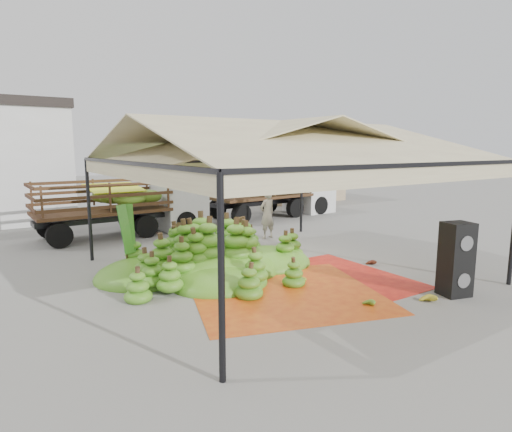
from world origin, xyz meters
TOP-DOWN VIEW (x-y plane):
  - ground at (0.00, 0.00)m, footprint 90.00×90.00m
  - canopy_tent at (0.00, 0.00)m, footprint 8.10×8.10m
  - building_tan at (10.00, 13.00)m, footprint 6.30×5.30m
  - tarp_left at (-0.97, -1.47)m, footprint 5.15×5.02m
  - tarp_right at (0.50, -1.28)m, footprint 3.72×3.90m
  - banana_heap at (-1.42, 1.09)m, footprint 7.12×6.25m
  - hand_yellow_a at (-0.29, -1.16)m, footprint 0.57×0.51m
  - hand_yellow_b at (1.21, -3.70)m, footprint 0.60×0.54m
  - hand_red_a at (3.70, -2.93)m, footprint 0.55×0.51m
  - hand_red_b at (2.49, -0.96)m, footprint 0.50×0.45m
  - hand_green at (-0.03, -3.12)m, footprint 0.42×0.34m
  - hanging_bunches at (1.83, -1.58)m, footprint 4.74×0.24m
  - speaker_stack at (2.16, -3.70)m, footprint 0.73×0.67m
  - banana_leaves at (-3.37, 1.86)m, footprint 0.96×1.36m
  - vendor at (2.16, 3.72)m, footprint 0.71×0.51m
  - truck_left at (-1.81, 7.26)m, footprint 6.37×2.37m
  - truck_right at (5.68, 7.89)m, footprint 6.77×2.72m

SIDE VIEW (x-z plane):
  - ground at x=0.00m, z-range 0.00..0.00m
  - banana_leaves at x=-3.37m, z-range -1.85..1.85m
  - tarp_right at x=0.50m, z-range 0.00..0.01m
  - tarp_left at x=-0.97m, z-range 0.00..0.01m
  - hand_green at x=-0.03m, z-range 0.00..0.19m
  - hand_red_b at x=2.49m, z-range 0.00..0.19m
  - hand_red_a at x=3.70m, z-range 0.00..0.20m
  - hand_yellow_a at x=-0.29m, z-range 0.00..0.22m
  - hand_yellow_b at x=1.21m, z-range 0.00..0.23m
  - banana_heap at x=-1.42m, z-range 0.00..1.34m
  - speaker_stack at x=2.16m, z-range 0.00..1.68m
  - vendor at x=2.16m, z-range 0.00..1.80m
  - truck_left at x=-1.81m, z-range 0.25..2.42m
  - truck_right at x=5.68m, z-range 0.27..2.54m
  - building_tan at x=10.00m, z-range 0.02..4.12m
  - hanging_bunches at x=1.83m, z-range 2.52..2.72m
  - canopy_tent at x=0.00m, z-range 1.30..5.30m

